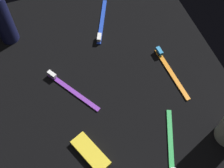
% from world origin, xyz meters
% --- Properties ---
extents(ground_plane, '(0.84, 0.64, 0.01)m').
position_xyz_m(ground_plane, '(0.00, 0.00, -0.01)').
color(ground_plane, black).
extents(lotion_bottle, '(0.05, 0.05, 0.19)m').
position_xyz_m(lotion_bottle, '(0.27, 0.23, 0.08)').
color(lotion_bottle, '#1B1E4B').
rests_on(lotion_bottle, ground_plane).
extents(toothbrush_purple, '(0.16, 0.11, 0.02)m').
position_xyz_m(toothbrush_purple, '(0.04, 0.11, 0.01)').
color(toothbrush_purple, purple).
rests_on(toothbrush_purple, ground_plane).
extents(toothbrush_orange, '(0.18, 0.03, 0.02)m').
position_xyz_m(toothbrush_orange, '(0.00, -0.17, 0.01)').
color(toothbrush_orange, orange).
rests_on(toothbrush_orange, ground_plane).
extents(toothbrush_blue, '(0.17, 0.09, 0.02)m').
position_xyz_m(toothbrush_blue, '(0.23, -0.05, 0.01)').
color(toothbrush_blue, blue).
rests_on(toothbrush_blue, ground_plane).
extents(toothbrush_green, '(0.17, 0.08, 0.02)m').
position_xyz_m(toothbrush_green, '(-0.20, -0.08, 0.01)').
color(toothbrush_green, green).
rests_on(toothbrush_green, ground_plane).
extents(snack_bar_yellow, '(0.11, 0.08, 0.01)m').
position_xyz_m(snack_bar_yellow, '(-0.15, 0.11, 0.01)').
color(snack_bar_yellow, yellow).
rests_on(snack_bar_yellow, ground_plane).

